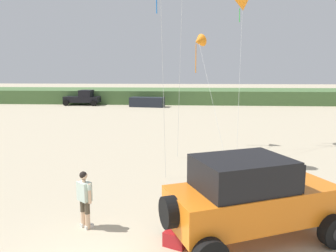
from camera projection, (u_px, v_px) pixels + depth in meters
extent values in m
cube|color=#4C703D|center=(143.00, 95.00, 48.54)|extent=(90.00, 9.97, 1.82)
cube|color=orange|center=(253.00, 203.00, 8.69)|extent=(4.77, 3.45, 0.90)
cube|color=orange|center=(304.00, 183.00, 9.17)|extent=(1.69, 1.99, 0.12)
cube|color=black|center=(242.00, 173.00, 8.43)|extent=(2.81, 2.54, 0.80)
cube|color=black|center=(281.00, 170.00, 8.84)|extent=(0.76, 1.57, 0.72)
cube|color=black|center=(320.00, 202.00, 9.49)|extent=(0.91, 1.73, 0.28)
cylinder|color=black|center=(169.00, 212.00, 7.90)|extent=(0.59, 0.83, 0.77)
cylinder|color=black|center=(281.00, 201.00, 10.32)|extent=(0.89, 0.61, 0.84)
cylinder|color=black|center=(281.00, 201.00, 10.32)|extent=(0.47, 0.44, 0.38)
cylinder|color=black|center=(334.00, 231.00, 8.41)|extent=(0.89, 0.61, 0.84)
cylinder|color=black|center=(334.00, 231.00, 8.41)|extent=(0.47, 0.44, 0.38)
cylinder|color=black|center=(176.00, 218.00, 9.16)|extent=(0.89, 0.61, 0.84)
cylinder|color=black|center=(176.00, 218.00, 9.16)|extent=(0.47, 0.44, 0.38)
cylinder|color=#DBB28E|center=(83.00, 218.00, 9.54)|extent=(0.14, 0.14, 0.49)
cylinder|color=#4C4233|center=(83.00, 205.00, 9.48)|extent=(0.15, 0.15, 0.36)
cube|color=silver|center=(85.00, 224.00, 9.60)|extent=(0.25, 0.27, 0.10)
cylinder|color=#DBB28E|center=(88.00, 221.00, 9.40)|extent=(0.14, 0.14, 0.49)
cylinder|color=#4C4233|center=(87.00, 207.00, 9.33)|extent=(0.15, 0.15, 0.36)
cube|color=silver|center=(89.00, 227.00, 9.46)|extent=(0.25, 0.27, 0.10)
cube|color=silver|center=(84.00, 191.00, 9.33)|extent=(0.48, 0.45, 0.54)
cylinder|color=#DBB28E|center=(79.00, 189.00, 9.50)|extent=(0.09, 0.09, 0.56)
cylinder|color=silver|center=(79.00, 183.00, 9.47)|extent=(0.11, 0.11, 0.16)
cylinder|color=#DBB28E|center=(90.00, 194.00, 9.16)|extent=(0.09, 0.09, 0.56)
cylinder|color=silver|center=(89.00, 187.00, 9.13)|extent=(0.11, 0.11, 0.16)
cylinder|color=#DBB28E|center=(84.00, 181.00, 9.28)|extent=(0.10, 0.10, 0.08)
sphere|color=#DBB28E|center=(84.00, 176.00, 9.26)|extent=(0.21, 0.21, 0.21)
sphere|color=black|center=(83.00, 175.00, 9.24)|extent=(0.21, 0.21, 0.21)
cube|color=#B21E23|center=(175.00, 239.00, 8.47)|extent=(0.66, 0.56, 0.38)
cube|color=black|center=(82.00, 99.00, 43.54)|extent=(4.65, 2.03, 0.76)
cube|color=black|center=(86.00, 93.00, 43.36)|extent=(1.65, 1.84, 0.84)
cylinder|color=black|center=(99.00, 102.00, 44.45)|extent=(0.77, 0.28, 0.76)
cylinder|color=black|center=(94.00, 103.00, 42.39)|extent=(0.77, 0.28, 0.76)
cylinder|color=black|center=(72.00, 101.00, 44.81)|extent=(0.77, 0.28, 0.76)
cylinder|color=black|center=(66.00, 103.00, 42.75)|extent=(0.77, 0.28, 0.76)
cube|color=#1E232D|center=(147.00, 102.00, 41.51)|extent=(4.40, 2.28, 1.20)
cylinder|color=silver|center=(181.00, 31.00, 17.72)|extent=(0.21, 3.38, 12.95)
cone|color=orange|center=(243.00, 4.00, 19.53)|extent=(1.29, 1.47, 1.25)
cylinder|color=green|center=(240.00, 15.00, 19.64)|extent=(0.05, 0.15, 0.81)
cylinder|color=silver|center=(240.00, 76.00, 17.37)|extent=(0.87, 5.84, 8.29)
cone|color=orange|center=(199.00, 41.00, 19.24)|extent=(0.94, 1.11, 1.00)
cylinder|color=orange|center=(196.00, 59.00, 19.42)|extent=(0.05, 0.09, 1.66)
cylinder|color=silver|center=(212.00, 98.00, 16.84)|extent=(1.29, 5.81, 6.10)
cylinder|color=silver|center=(163.00, 69.00, 13.98)|extent=(0.40, 1.86, 8.91)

